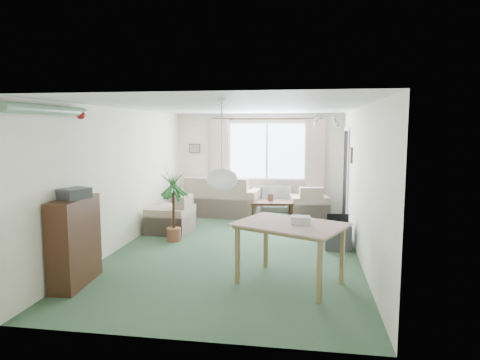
# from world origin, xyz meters

# --- Properties ---
(ground) EXTENTS (6.50, 6.50, 0.00)m
(ground) POSITION_xyz_m (0.00, 0.00, 0.00)
(ground) COLOR #325437
(window) EXTENTS (1.80, 0.03, 1.30)m
(window) POSITION_xyz_m (0.20, 3.23, 1.50)
(window) COLOR white
(curtain_rod) EXTENTS (2.60, 0.03, 0.03)m
(curtain_rod) POSITION_xyz_m (0.20, 3.15, 2.27)
(curtain_rod) COLOR black
(curtain_left) EXTENTS (0.45, 0.08, 2.00)m
(curtain_left) POSITION_xyz_m (-0.95, 3.13, 1.27)
(curtain_left) COLOR beige
(curtain_right) EXTENTS (0.45, 0.08, 2.00)m
(curtain_right) POSITION_xyz_m (1.35, 3.13, 1.27)
(curtain_right) COLOR beige
(radiator) EXTENTS (1.20, 0.10, 0.55)m
(radiator) POSITION_xyz_m (0.20, 3.19, 0.40)
(radiator) COLOR white
(doorway) EXTENTS (0.03, 0.95, 2.00)m
(doorway) POSITION_xyz_m (1.99, 2.20, 1.00)
(doorway) COLOR black
(pendant_lamp) EXTENTS (0.36, 0.36, 0.36)m
(pendant_lamp) POSITION_xyz_m (0.20, -2.30, 1.48)
(pendant_lamp) COLOR white
(tinsel_garland) EXTENTS (1.60, 1.60, 0.12)m
(tinsel_garland) POSITION_xyz_m (-1.92, -2.30, 2.28)
(tinsel_garland) COLOR #196626
(bauble_cluster_a) EXTENTS (0.20, 0.20, 0.20)m
(bauble_cluster_a) POSITION_xyz_m (1.30, 0.90, 2.22)
(bauble_cluster_a) COLOR silver
(bauble_cluster_b) EXTENTS (0.20, 0.20, 0.20)m
(bauble_cluster_b) POSITION_xyz_m (1.60, -0.30, 2.22)
(bauble_cluster_b) COLOR silver
(wall_picture_back) EXTENTS (0.28, 0.03, 0.22)m
(wall_picture_back) POSITION_xyz_m (-1.60, 3.23, 1.55)
(wall_picture_back) COLOR brown
(wall_picture_right) EXTENTS (0.03, 0.24, 0.30)m
(wall_picture_right) POSITION_xyz_m (1.98, 1.20, 1.55)
(wall_picture_right) COLOR brown
(sofa) EXTENTS (1.90, 1.10, 0.92)m
(sofa) POSITION_xyz_m (-0.86, 2.75, 0.46)
(sofa) COLOR beige
(sofa) RESTS_ON ground
(armchair_corner) EXTENTS (0.94, 0.91, 0.75)m
(armchair_corner) POSITION_xyz_m (1.23, 2.73, 0.37)
(armchair_corner) COLOR beige
(armchair_corner) RESTS_ON ground
(armchair_left) EXTENTS (0.85, 0.89, 0.74)m
(armchair_left) POSITION_xyz_m (-1.50, 0.95, 0.37)
(armchair_left) COLOR beige
(armchair_left) RESTS_ON ground
(coffee_table) EXTENTS (1.01, 0.65, 0.43)m
(coffee_table) POSITION_xyz_m (0.40, 2.33, 0.21)
(coffee_table) COLOR black
(coffee_table) RESTS_ON ground
(photo_frame) EXTENTS (0.12, 0.05, 0.16)m
(photo_frame) POSITION_xyz_m (0.37, 2.38, 0.51)
(photo_frame) COLOR brown
(photo_frame) RESTS_ON coffee_table
(bookshelf) EXTENTS (0.38, 0.96, 1.16)m
(bookshelf) POSITION_xyz_m (-1.84, -2.00, 0.58)
(bookshelf) COLOR black
(bookshelf) RESTS_ON ground
(hifi_box) EXTENTS (0.39, 0.43, 0.14)m
(hifi_box) POSITION_xyz_m (-1.80, -2.03, 1.23)
(hifi_box) COLOR #3B3B40
(hifi_box) RESTS_ON bookshelf
(houseplant) EXTENTS (0.69, 0.69, 1.30)m
(houseplant) POSITION_xyz_m (-1.23, 0.29, 0.65)
(houseplant) COLOR #1F5C2C
(houseplant) RESTS_ON ground
(dining_table) EXTENTS (1.51, 1.31, 0.80)m
(dining_table) POSITION_xyz_m (0.96, -1.53, 0.40)
(dining_table) COLOR tan
(dining_table) RESTS_ON ground
(gift_box) EXTENTS (0.25, 0.18, 0.12)m
(gift_box) POSITION_xyz_m (1.09, -1.53, 0.86)
(gift_box) COLOR silver
(gift_box) RESTS_ON dining_table
(tv_cube) EXTENTS (0.45, 0.49, 0.44)m
(tv_cube) POSITION_xyz_m (1.70, 0.28, 0.22)
(tv_cube) COLOR #36353A
(tv_cube) RESTS_ON ground
(pet_bed) EXTENTS (0.67, 0.67, 0.13)m
(pet_bed) POSITION_xyz_m (1.65, 0.81, 0.07)
(pet_bed) COLOR #222F9F
(pet_bed) RESTS_ON ground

